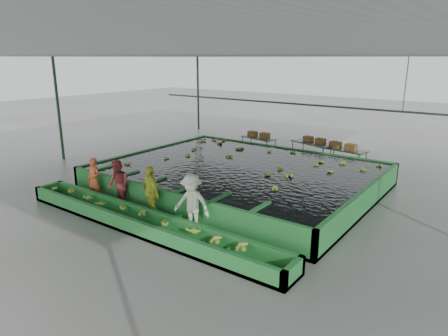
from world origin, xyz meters
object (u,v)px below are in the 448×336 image
Objects in this scene: box_stack_left at (259,137)px; packing_table_left at (259,145)px; flotation_tank at (239,176)px; worker_d at (192,203)px; worker_b at (118,185)px; sorting_trough at (143,222)px; box_stack_mid at (314,142)px; packing_table_right at (344,159)px; worker_a at (94,179)px; worker_c at (150,193)px; packing_table_mid at (312,152)px; box_stack_right at (343,149)px.

packing_table_left is at bearing -54.43° from box_stack_left.
worker_d is (1.25, -4.30, 0.43)m from flotation_tank.
worker_b is at bearing -87.84° from packing_table_left.
sorting_trough is 10.49m from box_stack_mid.
packing_table_right is (4.73, -0.23, 0.02)m from packing_table_left.
sorting_trough is at bearing -158.63° from worker_d.
packing_table_left is 4.74m from packing_table_right.
worker_a is 2.88m from worker_c.
worker_c is at bearing 119.89° from sorting_trough.
worker_b is at bearing -114.97° from flotation_tank.
sorting_trough is 2.23m from worker_b.
packing_table_left is (-0.37, 9.66, -0.39)m from worker_b.
worker_b is 0.76× the size of packing_table_mid.
packing_table_left is at bearing 99.33° from worker_d.
packing_table_right is at bearing -3.63° from box_stack_left.
packing_table_left is 4.68m from box_stack_right.
worker_c reaches higher than box_stack_mid.
box_stack_mid is (0.78, 5.33, 0.55)m from flotation_tank.
worker_d is (1.25, 0.80, 0.63)m from sorting_trough.
flotation_tank is 5.97m from box_stack_left.
worker_c is 9.82m from box_stack_right.
sorting_trough is 3.47m from worker_a.
box_stack_mid reaches higher than packing_table_left.
box_stack_right is (5.62, 9.42, 0.14)m from worker_a.
worker_b is 1.29× the size of box_stack_right.
worker_a is at bearing -95.72° from packing_table_left.
worker_d is 1.36× the size of box_stack_right.
packing_table_left is at bearing 177.28° from packing_table_right.
worker_a is 1.20× the size of box_stack_right.
worker_d is 1.41× the size of box_stack_left.
worker_d is 10.41m from box_stack_left.
box_stack_right is at bearing 72.54° from worker_d.
box_stack_left is 0.96× the size of box_stack_right.
packing_table_mid reaches higher than packing_table_right.
worker_a is 10.48m from box_stack_mid.
worker_a is 11.03m from packing_table_right.
flotation_tank is 4.50m from worker_d.
box_stack_right is (2.29, 10.22, 0.66)m from sorting_trough.
box_stack_mid is at bearing 99.98° from worker_c.
worker_b is 0.87× the size of packing_table_left.
box_stack_left is at bearing 176.12° from box_stack_right.
sorting_trough is 7.75× the size of box_stack_right.
worker_a is at bearing 166.51° from sorting_trough.
worker_d is 0.92× the size of packing_table_left.
box_stack_left is (-1.96, 9.74, 0.01)m from worker_c.
worker_d reaches higher than worker_a.
worker_b reaches higher than box_stack_mid.
worker_b is at bearing -3.09° from worker_a.
worker_d is 10.33m from packing_table_left.
box_stack_left is at bearing 114.00° from flotation_tank.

